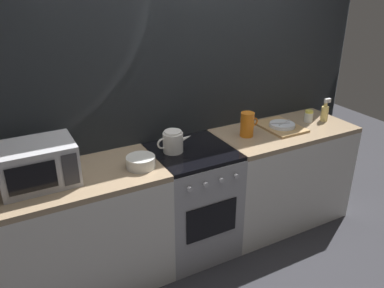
# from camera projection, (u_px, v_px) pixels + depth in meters

# --- Properties ---
(ground_plane) EXTENTS (8.00, 8.00, 0.00)m
(ground_plane) POSITION_uv_depth(u_px,v_px,m) (192.00, 246.00, 3.29)
(ground_plane) COLOR #2D2D33
(back_wall) EXTENTS (3.60, 0.05, 2.40)m
(back_wall) POSITION_uv_depth(u_px,v_px,m) (173.00, 100.00, 3.06)
(back_wall) COLOR gray
(back_wall) RESTS_ON ground_plane
(counter_left) EXTENTS (1.20, 0.60, 0.90)m
(counter_left) POSITION_uv_depth(u_px,v_px,m) (79.00, 234.00, 2.72)
(counter_left) COLOR silver
(counter_left) RESTS_ON ground_plane
(stove_unit) EXTENTS (0.60, 0.63, 0.90)m
(stove_unit) POSITION_uv_depth(u_px,v_px,m) (192.00, 201.00, 3.11)
(stove_unit) COLOR #9E9EA3
(stove_unit) RESTS_ON ground_plane
(counter_right) EXTENTS (1.20, 0.60, 0.90)m
(counter_right) POSITION_uv_depth(u_px,v_px,m) (280.00, 175.00, 3.49)
(counter_right) COLOR silver
(counter_right) RESTS_ON ground_plane
(microwave) EXTENTS (0.46, 0.35, 0.27)m
(microwave) POSITION_uv_depth(u_px,v_px,m) (38.00, 164.00, 2.41)
(microwave) COLOR #B2B2B7
(microwave) RESTS_ON counter_left
(kettle) EXTENTS (0.28, 0.15, 0.17)m
(kettle) POSITION_uv_depth(u_px,v_px,m) (173.00, 142.00, 2.86)
(kettle) COLOR white
(kettle) RESTS_ON stove_unit
(mixing_bowl) EXTENTS (0.20, 0.20, 0.08)m
(mixing_bowl) POSITION_uv_depth(u_px,v_px,m) (141.00, 162.00, 2.65)
(mixing_bowl) COLOR silver
(mixing_bowl) RESTS_ON counter_left
(pitcher) EXTENTS (0.16, 0.11, 0.20)m
(pitcher) POSITION_uv_depth(u_px,v_px,m) (247.00, 124.00, 3.13)
(pitcher) COLOR orange
(pitcher) RESTS_ON counter_right
(dish_pile) EXTENTS (0.30, 0.40, 0.06)m
(dish_pile) POSITION_uv_depth(u_px,v_px,m) (281.00, 126.00, 3.32)
(dish_pile) COLOR tan
(dish_pile) RESTS_ON counter_right
(spice_jar) EXTENTS (0.08, 0.08, 0.10)m
(spice_jar) POSITION_uv_depth(u_px,v_px,m) (309.00, 116.00, 3.45)
(spice_jar) COLOR silver
(spice_jar) RESTS_ON counter_right
(spray_bottle) EXTENTS (0.08, 0.06, 0.20)m
(spray_bottle) POSITION_uv_depth(u_px,v_px,m) (325.00, 112.00, 3.46)
(spray_bottle) COLOR #E5CC72
(spray_bottle) RESTS_ON counter_right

